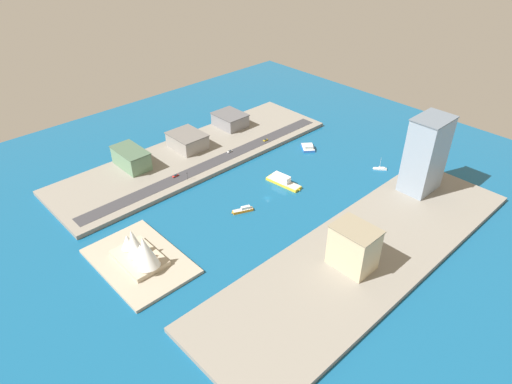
{
  "coord_description": "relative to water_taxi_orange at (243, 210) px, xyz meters",
  "views": [
    {
      "loc": [
        -188.67,
        189.13,
        184.35
      ],
      "look_at": [
        4.75,
        6.83,
        6.06
      ],
      "focal_mm": 31.89,
      "sensor_mm": 36.0,
      "label": 1
    }
  ],
  "objects": [
    {
      "name": "pickup_red",
      "position": [
        64.97,
        10.04,
        2.59
      ],
      "size": [
        1.84,
        5.04,
        1.68
      ],
      "color": "black",
      "rests_on": "road_strip"
    },
    {
      "name": "ground_plane",
      "position": [
        0.26,
        -23.77,
        -1.46
      ],
      "size": [
        440.0,
        440.0,
        0.0
      ],
      "primitive_type": "plane",
      "color": "#145684"
    },
    {
      "name": "quay_west",
      "position": [
        -83.51,
        -23.77,
        0.08
      ],
      "size": [
        70.0,
        240.0,
        3.09
      ],
      "primitive_type": "cube",
      "color": "gray",
      "rests_on": "ground_plane"
    },
    {
      "name": "road_strip",
      "position": [
        62.11,
        -23.77,
        1.7
      ],
      "size": [
        11.91,
        228.0,
        0.15
      ],
      "primitive_type": "cube",
      "color": "#38383D",
      "rests_on": "quay_east"
    },
    {
      "name": "carpark_squat_concrete",
      "position": [
        96.67,
        -24.76,
        7.92
      ],
      "size": [
        30.17,
        24.51,
        12.52
      ],
      "color": "gray",
      "rests_on": "quay_east"
    },
    {
      "name": "terminal_long_green",
      "position": [
        100.97,
        25.51,
        8.99
      ],
      "size": [
        32.72,
        17.96,
        14.67
      ],
      "color": "slate",
      "rests_on": "quay_east"
    },
    {
      "name": "taxi_yellow_cab",
      "position": [
        60.24,
        -80.15,
        2.6
      ],
      "size": [
        1.88,
        4.25,
        1.71
      ],
      "color": "black",
      "rests_on": "road_strip"
    },
    {
      "name": "quay_east",
      "position": [
        84.04,
        -23.77,
        0.08
      ],
      "size": [
        70.0,
        240.0,
        3.09
      ],
      "primitive_type": "cube",
      "color": "gray",
      "rests_on": "ground_plane"
    },
    {
      "name": "van_white",
      "position": [
        65.79,
        -44.5,
        2.51
      ],
      "size": [
        1.81,
        4.3,
        1.5
      ],
      "color": "black",
      "rests_on": "road_strip"
    },
    {
      "name": "warehouse_low_gray",
      "position": [
        103.98,
        -77.79,
        7.54
      ],
      "size": [
        28.49,
        23.24,
        11.77
      ],
      "color": "gray",
      "rests_on": "quay_east"
    },
    {
      "name": "traffic_light_waterfront",
      "position": [
        54.83,
        6.15,
        5.97
      ],
      "size": [
        0.36,
        0.36,
        6.5
      ],
      "color": "black",
      "rests_on": "quay_east"
    },
    {
      "name": "office_block_beige",
      "position": [
        -84.54,
        -8.01,
        15.03
      ],
      "size": [
        25.37,
        19.08,
        26.74
      ],
      "color": "#C6B793",
      "rests_on": "quay_west"
    },
    {
      "name": "opera_landmark",
      "position": [
        1.47,
        78.24,
        9.31
      ],
      "size": [
        34.42,
        21.78,
        23.22
      ],
      "color": "#BCAD93",
      "rests_on": "peninsula_point"
    },
    {
      "name": "peninsula_point",
      "position": [
        4.11,
        78.24,
        -0.46
      ],
      "size": [
        65.82,
        44.1,
        2.0
      ],
      "primitive_type": "cube",
      "color": "#A89E89",
      "rests_on": "ground_plane"
    },
    {
      "name": "sailboat_small_white",
      "position": [
        -32.28,
        -115.96,
        -0.56
      ],
      "size": [
        9.7,
        8.36,
        10.93
      ],
      "color": "white",
      "rests_on": "ground_plane"
    },
    {
      "name": "tower_tall_glass",
      "position": [
        -68.61,
        -109.23,
        29.32
      ],
      "size": [
        20.74,
        28.77,
        55.33
      ],
      "color": "#8C9EB2",
      "rests_on": "quay_west"
    },
    {
      "name": "park_tree_cluster",
      "position": [
        -79.18,
        -13.69,
        8.11
      ],
      "size": [
        7.74,
        12.67,
        9.45
      ],
      "color": "brown",
      "rests_on": "quay_west"
    },
    {
      "name": "water_taxi_orange",
      "position": [
        0.0,
        0.0,
        0.0
      ],
      "size": [
        8.68,
        15.24,
        4.05
      ],
      "color": "orange",
      "rests_on": "ground_plane"
    },
    {
      "name": "ferry_yellow_fast",
      "position": [
        5.78,
        -45.14,
        1.21
      ],
      "size": [
        29.81,
        10.81,
        7.25
      ],
      "color": "yellow",
      "rests_on": "ground_plane"
    },
    {
      "name": "catamaran_blue",
      "position": [
        29.17,
        -100.35,
        0.27
      ],
      "size": [
        17.41,
        16.63,
        4.67
      ],
      "color": "blue",
      "rests_on": "ground_plane"
    }
  ]
}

